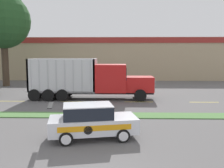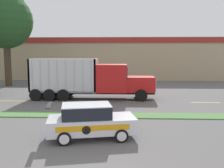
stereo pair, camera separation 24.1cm
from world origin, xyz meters
name	(u,v)px [view 1 (the left image)]	position (x,y,z in m)	size (l,w,h in m)	color
grass_verge	(107,115)	(0.00, 8.88, 0.03)	(120.00, 1.45, 0.06)	#517F42
centre_line_3	(11,101)	(-8.36, 13.60, 0.00)	(2.40, 0.14, 0.01)	yellow
centre_line_4	(74,101)	(-2.96, 13.60, 0.00)	(2.40, 0.14, 0.01)	yellow
centre_line_5	(139,102)	(2.44, 13.60, 0.00)	(2.40, 0.14, 0.01)	yellow
centre_line_6	(204,102)	(7.84, 13.60, 0.00)	(2.40, 0.14, 0.01)	yellow
dump_truck_lead	(100,81)	(-0.89, 14.95, 1.60)	(10.82, 2.69, 3.55)	black
rally_car	(92,121)	(-0.50, 4.56, 0.84)	(4.34, 2.50, 1.67)	silver
traffic_cone	(90,123)	(-0.72, 5.97, 0.31)	(0.52, 0.52, 0.63)	black
store_building_backdrop	(110,58)	(-0.74, 35.95, 3.20)	(43.77, 12.10, 6.40)	tan
tree_behind_left	(2,15)	(-13.26, 23.32, 8.58)	(6.67, 6.67, 12.93)	#473828
tree_behind_right	(4,12)	(-13.07, 23.58, 8.92)	(5.71, 5.71, 12.66)	#473828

